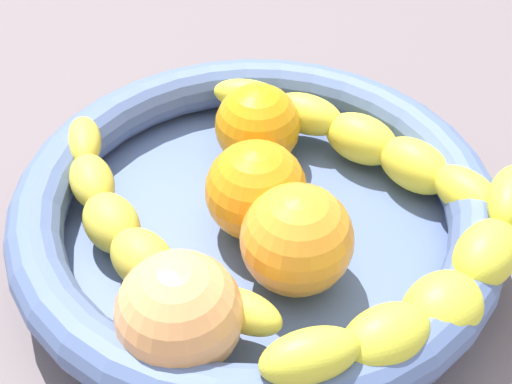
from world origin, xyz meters
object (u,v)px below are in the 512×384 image
banana_arching_top (136,232)px  orange_mid_left (297,240)px  banana_draped_right (382,153)px  banana_draped_left (435,292)px  orange_front (257,189)px  fruit_bowl (256,220)px  peach_blush (179,314)px  orange_mid_right (258,126)px

banana_arching_top → orange_mid_left: 9.54cm
banana_draped_right → banana_arching_top: bearing=43.8°
banana_draped_left → banana_draped_right: size_ratio=0.81×
banana_draped_right → orange_front: 9.34cm
orange_mid_left → fruit_bowl: bearing=-42.1°
fruit_bowl → banana_arching_top: bearing=39.5°
fruit_bowl → peach_blush: peach_blush is taller
orange_mid_left → orange_mid_right: (5.61, -9.49, -0.36)cm
banana_draped_left → banana_draped_right: (5.13, -11.10, -0.61)cm
orange_front → orange_mid_right: bearing=-71.5°
banana_draped_right → orange_front: (6.36, 6.79, 0.77)cm
banana_draped_right → banana_arching_top: size_ratio=1.28×
banana_draped_right → orange_mid_right: 8.47cm
banana_draped_left → orange_mid_right: (13.56, -10.49, -0.07)cm
fruit_bowl → banana_draped_right: bearing=-132.7°
banana_draped_left → banana_arching_top: (17.31, 0.59, -0.70)cm
orange_front → orange_mid_left: orange_mid_left is taller
fruit_bowl → banana_arching_top: 7.70cm
orange_mid_right → banana_draped_right: bearing=-175.9°
banana_arching_top → peach_blush: peach_blush is taller
fruit_bowl → banana_draped_right: (-6.36, -6.89, 1.71)cm
orange_mid_left → orange_mid_right: size_ratio=1.13×
banana_draped_left → peach_blush: size_ratio=2.96×
banana_draped_left → peach_blush: 13.52cm
peach_blush → banana_draped_right: bearing=-112.2°
banana_draped_left → banana_draped_right: 12.24cm
fruit_bowl → orange_mid_left: (-3.54, 3.21, 2.62)cm
orange_front → orange_mid_right: size_ratio=1.08×
orange_front → orange_mid_right: (2.07, -6.18, -0.23)cm
orange_mid_left → banana_draped_right: bearing=-105.6°
banana_arching_top → orange_front: bearing=-139.9°
banana_arching_top → orange_mid_right: (-3.75, -11.07, 0.63)cm
orange_mid_right → banana_arching_top: bearing=71.3°
orange_mid_right → fruit_bowl: bearing=108.2°
fruit_bowl → orange_mid_left: orange_mid_left is taller
orange_mid_left → peach_blush: bearing=59.3°
orange_mid_left → banana_arching_top: bearing=9.6°
fruit_bowl → banana_arching_top: banana_arching_top is taller
orange_mid_right → peach_blush: size_ratio=0.87×
fruit_bowl → peach_blush: 10.57cm
orange_mid_right → peach_blush: 16.56cm
peach_blush → orange_mid_right: bearing=-85.0°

